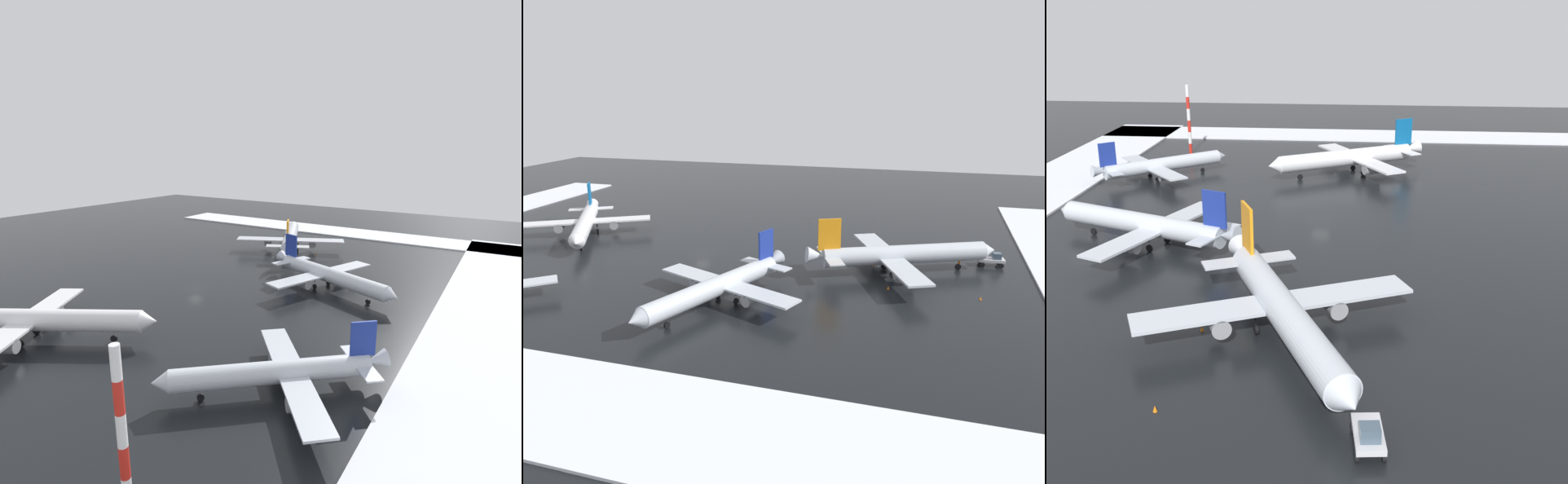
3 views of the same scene
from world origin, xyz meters
The scene contains 12 objects.
ground_plane centered at (0.00, 0.00, 0.00)m, with size 240.00×240.00×0.00m, color black.
snow_bank_left centered at (-67.00, 0.00, 0.17)m, with size 14.00×116.00×0.34m, color white.
airplane_parked_starboard centered at (37.90, -1.01, 3.36)m, with size 32.21×27.37×10.17m.
airplane_foreground_jet centered at (-22.01, -31.41, 2.63)m, with size 20.43×21.78×7.96m.
airplane_far_rear centered at (-28.87, 3.44, 3.21)m, with size 25.20×29.45×9.70m.
airplane_distant_tail centered at (13.16, -22.59, 2.99)m, with size 24.71×29.21×9.04m.
pushback_tug centered at (53.78, 7.37, 1.28)m, with size 4.82×2.74×2.50m.
ground_crew_near_tug centered at (33.48, -1.27, 0.97)m, with size 0.36×0.36×1.71m.
ground_crew_beside_wing centered at (47.96, 4.20, 0.97)m, with size 0.36×0.36×1.71m.
antenna_mast centered at (-42.55, -31.23, 7.44)m, with size 0.70×0.70×14.87m.
traffic_cone_near_nose centered at (36.77, -9.29, 0.28)m, with size 0.36×0.36×0.55m, color orange.
traffic_cone_mid_line centered at (50.62, -9.74, 0.28)m, with size 0.36×0.36×0.55m, color orange.
Camera 3 is at (93.96, 6.51, 30.92)m, focal length 45.00 mm.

